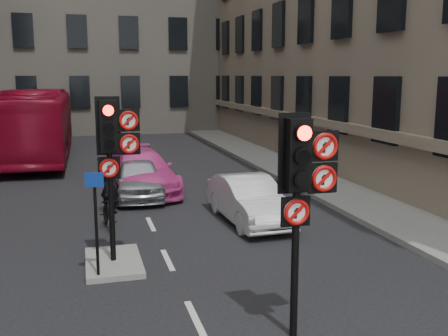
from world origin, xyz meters
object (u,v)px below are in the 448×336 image
car_white (249,199)px  motorcyclist (109,186)px  car_silver (138,177)px  signal_near (302,178)px  car_pink (140,171)px  bus_red (37,124)px  signal_far (113,144)px  info_sign (96,209)px  motorcycle (108,213)px

car_white → motorcyclist: size_ratio=2.41×
car_silver → car_white: (2.72, -3.95, -0.03)m
signal_near → car_white: bearing=79.2°
car_pink → car_white: bearing=-67.8°
car_silver → bus_red: (-3.94, 9.96, 1.04)m
bus_red → motorcyclist: bearing=-75.8°
signal_far → motorcyclist: bearing=88.9°
car_silver → signal_far: bearing=-97.9°
car_pink → info_sign: bearing=-107.9°
car_pink → car_silver: bearing=-107.4°
car_white → info_sign: size_ratio=1.86×
info_sign → bus_red: bearing=109.6°
signal_far → info_sign: signal_far is taller
signal_near → info_sign: bearing=133.6°
info_sign → car_pink: bearing=89.7°
car_silver → info_sign: info_sign is taller
signal_far → bus_red: bearing=99.7°
signal_near → signal_far: 4.77m
motorcyclist → motorcycle: bearing=108.1°
signal_far → signal_near: bearing=-57.0°
signal_near → car_white: 6.94m
motorcycle → motorcyclist: size_ratio=0.94×
signal_near → motorcyclist: 9.10m
motorcycle → car_silver: bearing=65.1°
signal_near → car_pink: size_ratio=0.70×
signal_far → info_sign: size_ratio=1.68×
car_white → signal_far: bearing=-149.2°
car_pink → info_sign: size_ratio=2.40×
car_silver → motorcyclist: 2.19m
signal_far → motorcycle: size_ratio=2.31×
car_silver → motorcyclist: (-1.05, -1.92, 0.14)m
car_pink → bus_red: bearing=108.5°
car_white → car_pink: size_ratio=0.77×
motorcyclist → signal_near: bearing=128.8°
motorcycle → motorcyclist: motorcyclist is taller
car_pink → motorcyclist: size_ratio=3.12×
bus_red → motorcyclist: bus_red is taller
car_white → info_sign: 5.51m
signal_near → bus_red: size_ratio=0.29×
car_white → motorcycle: bearing=173.8°
signal_near → car_pink: bearing=96.5°
car_silver → bus_red: bus_red is taller
car_pink → motorcyclist: 3.02m
motorcycle → bus_red: bearing=94.3°
signal_far → car_pink: bearing=79.9°
motorcyclist → info_sign: 5.45m
signal_far → car_white: signal_far is taller
car_pink → bus_red: bus_red is taller
car_white → car_pink: (-2.55, 4.79, 0.09)m
signal_far → info_sign: 1.52m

